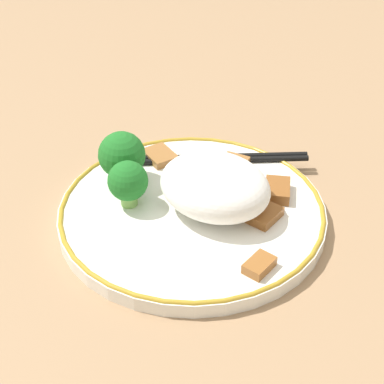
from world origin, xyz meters
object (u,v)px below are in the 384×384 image
object	(u,v)px
plate	(192,212)
broccoli_back_center	(128,182)
chopsticks	(213,159)
broccoli_back_left	(120,157)

from	to	relation	value
plate	broccoli_back_center	distance (m)	0.07
broccoli_back_center	chopsticks	bearing A→B (deg)	-104.98
broccoli_back_center	chopsticks	size ratio (longest dim) A/B	0.27
broccoli_back_left	broccoli_back_center	world-z (taller)	broccoli_back_left
plate	chopsticks	size ratio (longest dim) A/B	1.49
broccoli_back_center	chopsticks	world-z (taller)	broccoli_back_center
broccoli_back_left	broccoli_back_center	xyz separation A→B (m)	(-0.03, 0.03, -0.00)
broccoli_back_left	plate	bearing A→B (deg)	-177.87
plate	broccoli_back_left	bearing A→B (deg)	2.13
broccoli_back_center	chopsticks	distance (m)	0.12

